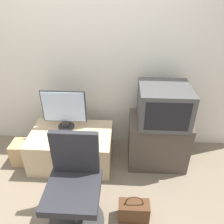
% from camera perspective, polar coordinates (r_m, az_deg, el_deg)
% --- Properties ---
extents(ground_plane, '(12.00, 12.00, 0.00)m').
position_cam_1_polar(ground_plane, '(2.34, -10.83, -26.67)').
color(ground_plane, '#7F705B').
extents(wall_back, '(4.40, 0.05, 2.60)m').
position_cam_1_polar(wall_back, '(2.65, -7.19, 16.22)').
color(wall_back, silver).
rests_on(wall_back, ground_plane).
extents(desk, '(0.96, 0.62, 0.43)m').
position_cam_1_polar(desk, '(2.75, -10.40, -9.11)').
color(desk, '#CCB289').
rests_on(desk, ground_plane).
extents(side_stand, '(0.69, 0.48, 0.61)m').
position_cam_1_polar(side_stand, '(2.72, 11.76, -7.34)').
color(side_stand, '#4C4238').
rests_on(side_stand, ground_plane).
extents(main_monitor, '(0.52, 0.20, 0.49)m').
position_cam_1_polar(main_monitor, '(2.62, -12.39, 0.58)').
color(main_monitor, '#2D2D2D').
rests_on(main_monitor, desk).
extents(keyboard, '(0.32, 0.12, 0.01)m').
position_cam_1_polar(keyboard, '(2.55, -12.39, -6.79)').
color(keyboard, '#2D2D2D').
rests_on(keyboard, desk).
extents(mouse, '(0.06, 0.03, 0.03)m').
position_cam_1_polar(mouse, '(2.48, -7.66, -7.25)').
color(mouse, '#4C4C51').
rests_on(mouse, desk).
extents(crt_tv, '(0.55, 0.53, 0.41)m').
position_cam_1_polar(crt_tv, '(2.43, 13.34, 1.90)').
color(crt_tv, '#474747').
rests_on(crt_tv, side_stand).
extents(office_chair, '(0.52, 0.52, 0.91)m').
position_cam_1_polar(office_chair, '(2.05, -9.77, -19.35)').
color(office_chair, '#333333').
rests_on(office_chair, ground_plane).
extents(cardboard_box_lower, '(0.20, 0.24, 0.29)m').
position_cam_1_polar(cardboard_box_lower, '(2.97, -22.55, -9.69)').
color(cardboard_box_lower, tan).
rests_on(cardboard_box_lower, ground_plane).
extents(handbag, '(0.29, 0.14, 0.30)m').
position_cam_1_polar(handbag, '(2.26, 5.70, -24.24)').
color(handbag, '#4C2D19').
rests_on(handbag, ground_plane).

